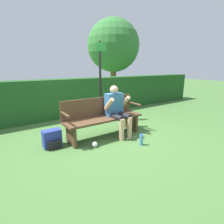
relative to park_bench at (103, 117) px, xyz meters
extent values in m
plane|color=#426B33|center=(0.00, -0.07, -0.46)|extent=(40.00, 40.00, 0.00)
cube|color=#1E4C1E|center=(0.00, 2.15, 0.15)|extent=(12.00, 0.56, 1.23)
cube|color=#513823|center=(0.00, -0.07, -0.02)|extent=(1.89, 0.52, 0.05)
cube|color=#513823|center=(0.00, 0.17, 0.22)|extent=(1.89, 0.04, 0.44)
cube|color=#513823|center=(-0.83, -0.07, -0.25)|extent=(0.06, 0.47, 0.42)
cube|color=#513823|center=(0.83, -0.07, -0.25)|extent=(0.06, 0.47, 0.42)
cylinder|color=#513823|center=(-0.92, -0.07, 0.22)|extent=(0.05, 0.47, 0.05)
cylinder|color=#513823|center=(0.92, -0.07, 0.22)|extent=(0.05, 0.47, 0.05)
cube|color=#336699|center=(0.31, -0.02, 0.27)|extent=(0.42, 0.22, 0.53)
sphere|color=#DBA884|center=(0.31, -0.02, 0.62)|extent=(0.19, 0.19, 0.19)
cylinder|color=black|center=(0.20, -0.25, 0.03)|extent=(0.13, 0.46, 0.13)
cylinder|color=black|center=(0.43, -0.25, 0.03)|extent=(0.13, 0.46, 0.13)
cylinder|color=#DBA884|center=(0.20, -0.48, -0.22)|extent=(0.11, 0.11, 0.50)
cylinder|color=#DBA884|center=(0.43, -0.48, -0.22)|extent=(0.11, 0.11, 0.50)
cylinder|color=#DBA884|center=(0.08, -0.15, 0.32)|extent=(0.09, 0.33, 0.33)
cylinder|color=#DBA884|center=(0.55, -0.15, 0.32)|extent=(0.09, 0.33, 0.33)
cube|color=#283893|center=(-1.19, 0.07, -0.28)|extent=(0.36, 0.21, 0.36)
cube|color=black|center=(-1.19, -0.07, -0.37)|extent=(0.27, 0.07, 0.16)
cylinder|color=#4C8CCC|center=(0.38, -0.92, -0.35)|extent=(0.07, 0.07, 0.23)
cylinder|color=#2D66B2|center=(0.38, -0.92, -0.22)|extent=(0.04, 0.04, 0.02)
cylinder|color=black|center=(0.65, 1.17, 0.69)|extent=(0.07, 0.07, 2.32)
cube|color=#196626|center=(0.65, 1.13, 1.68)|extent=(0.30, 0.02, 0.24)
cylinder|color=brown|center=(4.22, 5.57, 0.48)|extent=(0.35, 0.35, 1.89)
sphere|color=#387A38|center=(4.22, 5.57, 2.34)|extent=(3.04, 3.04, 3.04)
sphere|color=silver|center=(-0.48, -0.45, -0.40)|extent=(0.12, 0.12, 0.12)
camera|label=1|loc=(-2.06, -3.38, 1.15)|focal=28.00mm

